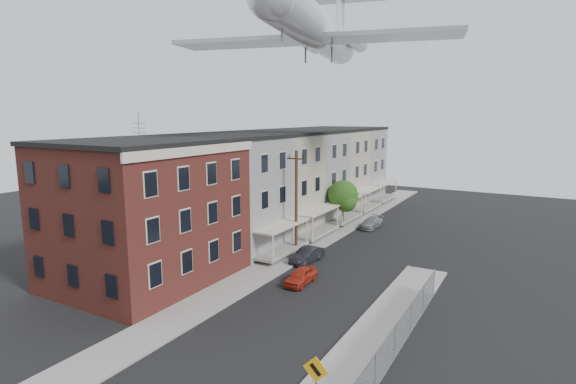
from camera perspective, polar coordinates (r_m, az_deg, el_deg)
name	(u,v)px	position (r m, az deg, el deg)	size (l,w,h in m)	color
ground	(219,370)	(23.21, -8.76, -21.42)	(120.00, 120.00, 0.00)	black
sidewalk_left	(326,236)	(44.97, 4.81, -5.64)	(3.00, 62.00, 0.12)	gray
sidewalk_right	(372,342)	(25.51, 10.59, -18.25)	(3.00, 26.00, 0.12)	gray
curb_left	(339,238)	(44.41, 6.52, -5.85)	(0.15, 62.00, 0.14)	gray
curb_right	(346,336)	(25.94, 7.42, -17.63)	(0.15, 26.00, 0.14)	gray
corner_building	(146,211)	(33.93, -17.64, -2.28)	(10.31, 12.30, 12.15)	black
row_house_a	(226,192)	(40.82, -7.83, 0.02)	(11.98, 7.00, 10.30)	slate
row_house_b	(268,182)	(46.51, -2.60, 1.29)	(11.98, 7.00, 10.30)	gray
row_house_c	(299,174)	(52.51, 1.46, 2.27)	(11.98, 7.00, 10.30)	slate
row_house_d	(325,168)	(58.73, 4.68, 3.04)	(11.98, 7.00, 10.30)	gray
row_house_e	(345,163)	(65.11, 7.28, 3.65)	(11.98, 7.00, 10.30)	slate
chainlink_fence	(395,341)	(23.85, 13.42, -17.92)	(0.06, 18.06, 1.90)	gray
warning_sign	(316,378)	(18.91, 3.53, -22.51)	(1.10, 0.11, 2.80)	#515156
utility_pole	(296,201)	(38.73, 1.05, -1.10)	(1.80, 0.26, 9.00)	black
street_tree	(344,197)	(47.64, 7.10, -0.62)	(3.22, 3.20, 5.20)	black
car_near	(301,276)	(32.76, 1.65, -10.60)	(1.37, 3.40, 1.16)	#AD2816
car_mid	(307,255)	(37.31, 2.45, -7.99)	(1.27, 3.65, 1.20)	black
car_far	(371,223)	(49.02, 10.53, -3.87)	(1.57, 3.87, 1.12)	gray
airplane	(318,31)	(42.70, 3.82, 19.72)	(24.85, 28.40, 8.17)	silver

